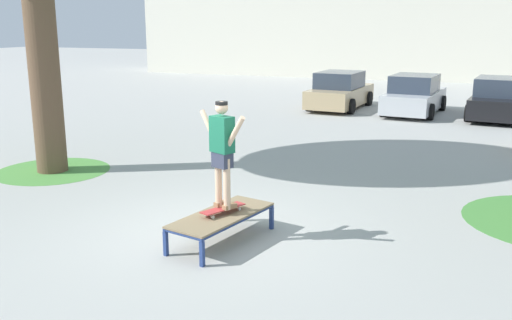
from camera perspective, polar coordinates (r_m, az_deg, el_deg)
ground_plane at (r=9.58m, az=-4.65°, el=-7.13°), size 120.00×120.00×0.00m
skate_box at (r=8.98m, az=-3.49°, el=-5.74°), size 1.16×2.02×0.46m
skateboard at (r=8.97m, az=-3.35°, el=-4.93°), size 0.51×0.81×0.09m
skater at (r=8.71m, az=-3.43°, el=1.29°), size 0.94×0.48×1.69m
grass_patch_near_left at (r=14.18m, az=-19.81°, el=-1.01°), size 2.63×2.63×0.01m
car_tan at (r=23.45m, az=8.48°, el=6.85°), size 2.17×4.32×1.50m
car_silver at (r=22.63m, az=15.69°, el=6.26°), size 2.23×4.35×1.50m
car_black at (r=22.49m, az=23.28°, el=5.62°), size 2.25×4.36×1.50m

